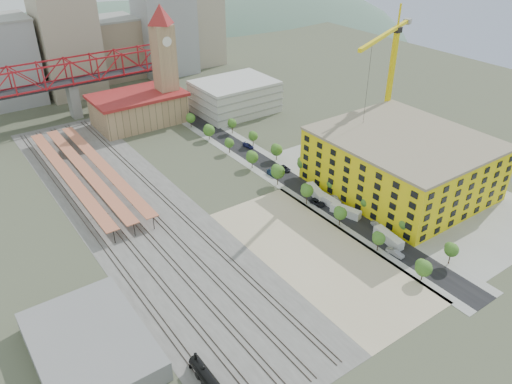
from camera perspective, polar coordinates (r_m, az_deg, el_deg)
ground at (r=160.07m, az=0.58°, el=-0.95°), size 400.00×400.00×0.00m
ballast_strip at (r=159.06m, az=-13.78°, el=-2.15°), size 36.00×165.00×0.06m
dirt_lot at (r=137.95m, az=6.96°, el=-7.02°), size 28.00×67.00×0.06m
street_asphalt at (r=178.84m, az=1.92°, el=2.66°), size 12.00×170.00×0.06m
sidewalk_west at (r=175.94m, az=0.49°, el=2.17°), size 3.00×170.00×0.04m
sidewalk_east at (r=181.86m, az=3.31°, el=3.12°), size 3.00×170.00×0.04m
construction_pad at (r=175.67m, az=16.50°, el=0.76°), size 50.00×90.00×0.06m
rail_tracks at (r=158.50m, az=-14.38°, el=-2.31°), size 26.56×160.00×0.18m
platform_canopies at (r=178.96m, az=-18.88°, el=2.36°), size 16.00×80.00×4.12m
station_hall at (r=220.46m, az=-13.26°, el=9.29°), size 38.00×24.00×13.10m
clock_tower at (r=216.94m, az=-10.51°, el=15.38°), size 12.00×12.00×52.00m
parking_garage at (r=227.90m, az=-2.44°, el=10.86°), size 34.00×26.00×14.00m
truss_bridge at (r=231.61m, az=-20.58°, el=12.40°), size 94.00×9.60×25.60m
construction_building at (r=169.22m, az=16.31°, el=3.22°), size 44.60×50.60×18.80m
warehouse at (r=115.06m, az=-18.39°, el=-16.32°), size 22.00×32.00×5.00m
street_trees at (r=171.99m, az=3.93°, el=1.37°), size 15.40×124.40×8.00m
skyline at (r=274.34m, az=-16.49°, el=16.55°), size 133.00×46.00×60.00m
distant_hills at (r=423.76m, az=-15.43°, el=6.75°), size 647.00×264.00×227.00m
tower_crane at (r=187.60m, az=15.04°, el=13.80°), size 46.24×21.59×53.08m
site_trailer_a at (r=145.39m, az=14.90°, el=-5.10°), size 3.81×10.24×2.73m
site_trailer_b at (r=154.51m, az=10.21°, el=-2.19°), size 5.27×9.90×2.62m
site_trailer_c at (r=159.19m, az=8.23°, el=-0.97°), size 2.45×9.13×2.50m
site_trailer_d at (r=162.69m, az=6.87°, el=-0.07°), size 5.21×10.32×2.73m
car_0 at (r=141.49m, az=15.47°, el=-6.59°), size 2.42×4.75×1.55m
car_1 at (r=141.12m, az=15.72°, el=-6.75°), size 2.04×4.83×1.55m
car_2 at (r=158.64m, az=7.03°, el=-1.21°), size 2.84×5.52×1.49m
car_3 at (r=174.21m, az=1.90°, el=2.11°), size 2.14×5.06×1.46m
car_4 at (r=151.28m, az=13.65°, el=-3.68°), size 1.70×4.11×1.39m
car_5 at (r=161.24m, az=9.02°, el=-0.81°), size 2.28×4.68×1.48m
car_6 at (r=177.83m, az=3.35°, el=2.69°), size 2.55×5.08×1.38m
car_7 at (r=194.52m, az=-0.91°, el=5.31°), size 2.76×5.31×1.47m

